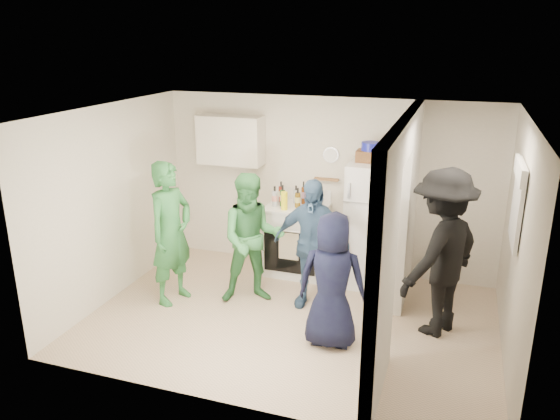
% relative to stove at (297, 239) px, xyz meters
% --- Properties ---
extents(floor, '(4.80, 4.80, 0.00)m').
position_rel_stove_xyz_m(floor, '(0.34, -1.37, -0.50)').
color(floor, '#CAAF8E').
rests_on(floor, ground).
extents(wall_back, '(4.80, 0.00, 4.80)m').
position_rel_stove_xyz_m(wall_back, '(0.34, 0.33, 0.75)').
color(wall_back, silver).
rests_on(wall_back, floor).
extents(wall_front, '(4.80, 0.00, 4.80)m').
position_rel_stove_xyz_m(wall_front, '(0.34, -3.07, 0.75)').
color(wall_front, silver).
rests_on(wall_front, floor).
extents(wall_left, '(0.00, 3.40, 3.40)m').
position_rel_stove_xyz_m(wall_left, '(-2.06, -1.37, 0.75)').
color(wall_left, silver).
rests_on(wall_left, floor).
extents(wall_right, '(0.00, 3.40, 3.40)m').
position_rel_stove_xyz_m(wall_right, '(2.74, -1.37, 0.75)').
color(wall_right, silver).
rests_on(wall_right, floor).
extents(ceiling, '(4.80, 4.80, 0.00)m').
position_rel_stove_xyz_m(ceiling, '(0.34, -1.37, 2.00)').
color(ceiling, white).
rests_on(ceiling, wall_back).
extents(partition_pier_back, '(0.12, 1.20, 2.50)m').
position_rel_stove_xyz_m(partition_pier_back, '(1.54, -0.27, 0.75)').
color(partition_pier_back, silver).
rests_on(partition_pier_back, floor).
extents(partition_pier_front, '(0.12, 1.20, 2.50)m').
position_rel_stove_xyz_m(partition_pier_front, '(1.54, -2.47, 0.75)').
color(partition_pier_front, silver).
rests_on(partition_pier_front, floor).
extents(partition_header, '(0.12, 1.00, 0.40)m').
position_rel_stove_xyz_m(partition_header, '(1.54, -1.37, 1.80)').
color(partition_header, silver).
rests_on(partition_header, partition_pier_back).
extents(stove, '(0.85, 0.70, 1.01)m').
position_rel_stove_xyz_m(stove, '(0.00, 0.00, 0.00)').
color(stove, white).
rests_on(stove, floor).
extents(upper_cabinet, '(0.95, 0.34, 0.70)m').
position_rel_stove_xyz_m(upper_cabinet, '(-1.06, 0.15, 1.35)').
color(upper_cabinet, silver).
rests_on(upper_cabinet, wall_back).
extents(fridge, '(0.70, 0.68, 1.71)m').
position_rel_stove_xyz_m(fridge, '(1.08, -0.03, 0.35)').
color(fridge, white).
rests_on(fridge, floor).
extents(wicker_basket, '(0.35, 0.25, 0.15)m').
position_rel_stove_xyz_m(wicker_basket, '(0.98, 0.02, 1.28)').
color(wicker_basket, brown).
rests_on(wicker_basket, fridge).
extents(blue_bowl, '(0.24, 0.24, 0.11)m').
position_rel_stove_xyz_m(blue_bowl, '(0.98, 0.02, 1.41)').
color(blue_bowl, '#161B99').
rests_on(blue_bowl, wicker_basket).
extents(yellow_cup_stack_top, '(0.09, 0.09, 0.25)m').
position_rel_stove_xyz_m(yellow_cup_stack_top, '(1.30, -0.13, 1.33)').
color(yellow_cup_stack_top, yellow).
rests_on(yellow_cup_stack_top, fridge).
extents(wall_clock, '(0.22, 0.02, 0.22)m').
position_rel_stove_xyz_m(wall_clock, '(0.39, 0.31, 1.20)').
color(wall_clock, white).
rests_on(wall_clock, wall_back).
extents(spice_shelf, '(0.35, 0.08, 0.03)m').
position_rel_stove_xyz_m(spice_shelf, '(0.34, 0.28, 0.85)').
color(spice_shelf, olive).
rests_on(spice_shelf, wall_back).
extents(nook_window, '(0.03, 0.70, 0.80)m').
position_rel_stove_xyz_m(nook_window, '(2.72, -1.17, 1.15)').
color(nook_window, black).
rests_on(nook_window, wall_right).
extents(nook_window_frame, '(0.04, 0.76, 0.86)m').
position_rel_stove_xyz_m(nook_window_frame, '(2.71, -1.17, 1.15)').
color(nook_window_frame, white).
rests_on(nook_window_frame, wall_right).
extents(nook_valance, '(0.04, 0.82, 0.18)m').
position_rel_stove_xyz_m(nook_valance, '(2.68, -1.17, 1.50)').
color(nook_valance, white).
rests_on(nook_valance, wall_right).
extents(yellow_cup_stack_stove, '(0.09, 0.09, 0.25)m').
position_rel_stove_xyz_m(yellow_cup_stack_stove, '(-0.12, -0.22, 0.63)').
color(yellow_cup_stack_stove, '#FFF215').
rests_on(yellow_cup_stack_stove, stove).
extents(red_cup, '(0.09, 0.09, 0.12)m').
position_rel_stove_xyz_m(red_cup, '(0.22, -0.20, 0.56)').
color(red_cup, '#AF0B2F').
rests_on(red_cup, stove).
extents(person_green_left, '(0.59, 0.76, 1.84)m').
position_rel_stove_xyz_m(person_green_left, '(-1.25, -1.34, 0.42)').
color(person_green_left, '#307937').
rests_on(person_green_left, floor).
extents(person_green_center, '(1.01, 0.92, 1.69)m').
position_rel_stove_xyz_m(person_green_center, '(-0.28, -1.02, 0.34)').
color(person_green_center, '#38803D').
rests_on(person_green_center, floor).
extents(person_denim, '(0.99, 0.46, 1.66)m').
position_rel_stove_xyz_m(person_denim, '(0.46, -0.90, 0.33)').
color(person_denim, '#38577C').
rests_on(person_denim, floor).
extents(person_navy, '(0.79, 0.55, 1.53)m').
position_rel_stove_xyz_m(person_navy, '(0.92, -1.73, 0.26)').
color(person_navy, black).
rests_on(person_navy, floor).
extents(person_nook, '(1.25, 1.45, 1.94)m').
position_rel_stove_xyz_m(person_nook, '(2.01, -1.05, 0.47)').
color(person_nook, black).
rests_on(person_nook, floor).
extents(bottle_a, '(0.07, 0.07, 0.30)m').
position_rel_stove_xyz_m(bottle_a, '(-0.28, 0.12, 0.65)').
color(bottle_a, maroon).
rests_on(bottle_a, stove).
extents(bottle_b, '(0.08, 0.08, 0.30)m').
position_rel_stove_xyz_m(bottle_b, '(-0.19, -0.07, 0.66)').
color(bottle_b, '#1E551C').
rests_on(bottle_b, stove).
extents(bottle_c, '(0.07, 0.07, 0.25)m').
position_rel_stove_xyz_m(bottle_c, '(-0.06, 0.14, 0.63)').
color(bottle_c, '#ABB3B9').
rests_on(bottle_c, stove).
extents(bottle_d, '(0.08, 0.08, 0.28)m').
position_rel_stove_xyz_m(bottle_d, '(0.02, -0.06, 0.64)').
color(bottle_d, brown).
rests_on(bottle_d, stove).
extents(bottle_e, '(0.07, 0.07, 0.32)m').
position_rel_stove_xyz_m(bottle_e, '(0.10, 0.18, 0.66)').
color(bottle_e, '#9FA6B0').
rests_on(bottle_e, stove).
extents(bottle_f, '(0.07, 0.07, 0.25)m').
position_rel_stove_xyz_m(bottle_f, '(0.17, 0.02, 0.63)').
color(bottle_f, '#1F3B15').
rests_on(bottle_f, stove).
extents(bottle_g, '(0.06, 0.06, 0.25)m').
position_rel_stove_xyz_m(bottle_g, '(0.24, 0.14, 0.63)').
color(bottle_g, olive).
rests_on(bottle_g, stove).
extents(bottle_h, '(0.08, 0.08, 0.29)m').
position_rel_stove_xyz_m(bottle_h, '(-0.29, -0.12, 0.65)').
color(bottle_h, '#B6B9C3').
rests_on(bottle_h, stove).
extents(bottle_i, '(0.06, 0.06, 0.33)m').
position_rel_stove_xyz_m(bottle_i, '(0.05, 0.12, 0.67)').
color(bottle_i, '#663311').
rests_on(bottle_i, stove).
extents(bottle_j, '(0.06, 0.06, 0.25)m').
position_rel_stove_xyz_m(bottle_j, '(0.29, -0.10, 0.63)').
color(bottle_j, '#205D29').
rests_on(bottle_j, stove).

